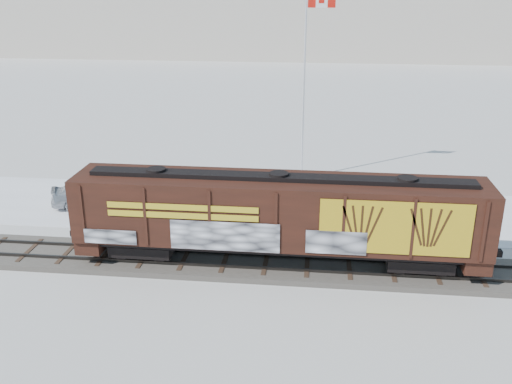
# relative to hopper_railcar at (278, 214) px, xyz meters

# --- Properties ---
(ground) EXTENTS (500.00, 500.00, 0.00)m
(ground) POSITION_rel_hopper_railcar_xyz_m (-2.58, 0.01, -2.86)
(ground) COLOR white
(ground) RESTS_ON ground
(rail_track) EXTENTS (50.00, 3.40, 0.43)m
(rail_track) POSITION_rel_hopper_railcar_xyz_m (-2.58, 0.01, -2.71)
(rail_track) COLOR #59544C
(rail_track) RESTS_ON ground
(parking_strip) EXTENTS (40.00, 8.00, 0.03)m
(parking_strip) POSITION_rel_hopper_railcar_xyz_m (-2.58, 7.51, -2.84)
(parking_strip) COLOR white
(parking_strip) RESTS_ON ground
(hopper_railcar) EXTENTS (19.13, 3.06, 4.33)m
(hopper_railcar) POSITION_rel_hopper_railcar_xyz_m (0.00, 0.00, 0.00)
(hopper_railcar) COLOR black
(hopper_railcar) RESTS_ON rail_track
(flagpole) EXTENTS (2.30, 0.90, 12.68)m
(flagpole) POSITION_rel_hopper_railcar_xyz_m (0.74, 13.69, 1.92)
(flagpole) COLOR silver
(flagpole) RESTS_ON ground
(car_silver) EXTENTS (5.41, 3.78, 1.71)m
(car_silver) POSITION_rel_hopper_railcar_xyz_m (-11.96, 7.11, -1.97)
(car_silver) COLOR #BABCC2
(car_silver) RESTS_ON parking_strip
(car_white) EXTENTS (5.29, 3.26, 1.65)m
(car_white) POSITION_rel_hopper_railcar_xyz_m (1.19, 8.11, -2.00)
(car_white) COLOR silver
(car_white) RESTS_ON parking_strip
(car_dark) EXTENTS (5.26, 3.01, 1.44)m
(car_dark) POSITION_rel_hopper_railcar_xyz_m (0.98, 7.52, -2.11)
(car_dark) COLOR black
(car_dark) RESTS_ON parking_strip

